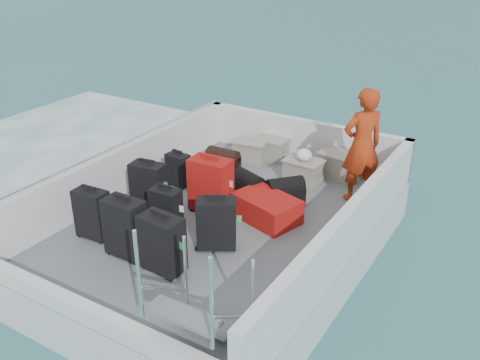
{
  "coord_description": "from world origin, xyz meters",
  "views": [
    {
      "loc": [
        3.46,
        -5.24,
        4.19
      ],
      "look_at": [
        -0.05,
        0.49,
        1.0
      ],
      "focal_mm": 40.0,
      "sensor_mm": 36.0,
      "label": 1
    }
  ],
  "objects_px": {
    "suitcase_0": "(93,215)",
    "suitcase_5": "(211,185)",
    "suitcase_3": "(125,228)",
    "suitcase_2": "(178,170)",
    "crate_3": "(341,166)",
    "suitcase_6": "(162,244)",
    "crate_1": "(271,149)",
    "suitcase_4": "(166,210)",
    "crate_2": "(303,172)",
    "passenger": "(362,146)",
    "crate_0": "(250,151)",
    "suitcase_8": "(267,208)",
    "suitcase_7": "(216,224)",
    "suitcase_1": "(149,187)"
  },
  "relations": [
    {
      "from": "suitcase_3",
      "to": "crate_2",
      "type": "relative_size",
      "value": 1.39
    },
    {
      "from": "suitcase_0",
      "to": "crate_3",
      "type": "distance_m",
      "value": 3.87
    },
    {
      "from": "suitcase_4",
      "to": "suitcase_5",
      "type": "xyz_separation_m",
      "value": [
        0.2,
        0.73,
        0.1
      ]
    },
    {
      "from": "suitcase_6",
      "to": "crate_0",
      "type": "bearing_deg",
      "value": 107.75
    },
    {
      "from": "suitcase_0",
      "to": "suitcase_5",
      "type": "xyz_separation_m",
      "value": [
        0.85,
        1.36,
        0.05
      ]
    },
    {
      "from": "suitcase_5",
      "to": "crate_0",
      "type": "bearing_deg",
      "value": 100.31
    },
    {
      "from": "suitcase_3",
      "to": "suitcase_5",
      "type": "xyz_separation_m",
      "value": [
        0.22,
        1.45,
        0.01
      ]
    },
    {
      "from": "crate_2",
      "to": "suitcase_4",
      "type": "bearing_deg",
      "value": -111.29
    },
    {
      "from": "suitcase_4",
      "to": "crate_0",
      "type": "relative_size",
      "value": 1.1
    },
    {
      "from": "suitcase_7",
      "to": "crate_2",
      "type": "distance_m",
      "value": 2.29
    },
    {
      "from": "crate_0",
      "to": "suitcase_8",
      "type": "bearing_deg",
      "value": -53.35
    },
    {
      "from": "suitcase_8",
      "to": "crate_0",
      "type": "relative_size",
      "value": 1.64
    },
    {
      "from": "suitcase_6",
      "to": "crate_1",
      "type": "xyz_separation_m",
      "value": [
        -0.53,
        3.54,
        -0.18
      ]
    },
    {
      "from": "suitcase_2",
      "to": "crate_3",
      "type": "distance_m",
      "value": 2.53
    },
    {
      "from": "suitcase_2",
      "to": "suitcase_7",
      "type": "height_order",
      "value": "suitcase_7"
    },
    {
      "from": "suitcase_3",
      "to": "crate_0",
      "type": "relative_size",
      "value": 1.42
    },
    {
      "from": "suitcase_2",
      "to": "crate_1",
      "type": "distance_m",
      "value": 1.81
    },
    {
      "from": "suitcase_2",
      "to": "crate_1",
      "type": "height_order",
      "value": "suitcase_2"
    },
    {
      "from": "crate_2",
      "to": "crate_3",
      "type": "bearing_deg",
      "value": 46.11
    },
    {
      "from": "suitcase_8",
      "to": "crate_1",
      "type": "height_order",
      "value": "suitcase_8"
    },
    {
      "from": "suitcase_7",
      "to": "passenger",
      "type": "bearing_deg",
      "value": 34.24
    },
    {
      "from": "crate_2",
      "to": "suitcase_8",
      "type": "bearing_deg",
      "value": -85.69
    },
    {
      "from": "crate_3",
      "to": "suitcase_4",
      "type": "bearing_deg",
      "value": -115.9
    },
    {
      "from": "crate_0",
      "to": "suitcase_0",
      "type": "bearing_deg",
      "value": -97.39
    },
    {
      "from": "suitcase_0",
      "to": "suitcase_5",
      "type": "distance_m",
      "value": 1.61
    },
    {
      "from": "crate_2",
      "to": "crate_1",
      "type": "bearing_deg",
      "value": 147.33
    },
    {
      "from": "suitcase_0",
      "to": "suitcase_8",
      "type": "relative_size",
      "value": 0.77
    },
    {
      "from": "suitcase_7",
      "to": "crate_1",
      "type": "distance_m",
      "value": 2.95
    },
    {
      "from": "suitcase_2",
      "to": "crate_3",
      "type": "height_order",
      "value": "suitcase_2"
    },
    {
      "from": "suitcase_2",
      "to": "crate_1",
      "type": "bearing_deg",
      "value": 71.89
    },
    {
      "from": "crate_0",
      "to": "suitcase_2",
      "type": "bearing_deg",
      "value": -106.92
    },
    {
      "from": "suitcase_8",
      "to": "passenger",
      "type": "bearing_deg",
      "value": -17.28
    },
    {
      "from": "suitcase_2",
      "to": "passenger",
      "type": "distance_m",
      "value": 2.72
    },
    {
      "from": "suitcase_7",
      "to": "crate_0",
      "type": "height_order",
      "value": "suitcase_7"
    },
    {
      "from": "suitcase_4",
      "to": "crate_1",
      "type": "distance_m",
      "value": 2.8
    },
    {
      "from": "suitcase_1",
      "to": "suitcase_7",
      "type": "height_order",
      "value": "suitcase_1"
    },
    {
      "from": "crate_2",
      "to": "passenger",
      "type": "xyz_separation_m",
      "value": [
        0.92,
        -0.13,
        0.67
      ]
    },
    {
      "from": "suitcase_0",
      "to": "suitcase_2",
      "type": "distance_m",
      "value": 1.76
    },
    {
      "from": "suitcase_3",
      "to": "suitcase_6",
      "type": "relative_size",
      "value": 1.07
    },
    {
      "from": "crate_0",
      "to": "crate_3",
      "type": "height_order",
      "value": "crate_3"
    },
    {
      "from": "crate_2",
      "to": "suitcase_2",
      "type": "bearing_deg",
      "value": -144.07
    },
    {
      "from": "suitcase_0",
      "to": "suitcase_5",
      "type": "bearing_deg",
      "value": 54.02
    },
    {
      "from": "crate_1",
      "to": "crate_2",
      "type": "height_order",
      "value": "crate_1"
    },
    {
      "from": "suitcase_1",
      "to": "suitcase_8",
      "type": "distance_m",
      "value": 1.64
    },
    {
      "from": "suitcase_0",
      "to": "suitcase_3",
      "type": "bearing_deg",
      "value": -11.88
    },
    {
      "from": "crate_0",
      "to": "suitcase_5",
      "type": "bearing_deg",
      "value": -76.33
    },
    {
      "from": "passenger",
      "to": "suitcase_5",
      "type": "bearing_deg",
      "value": -8.27
    },
    {
      "from": "suitcase_4",
      "to": "crate_2",
      "type": "bearing_deg",
      "value": 62.78
    },
    {
      "from": "suitcase_8",
      "to": "crate_0",
      "type": "xyz_separation_m",
      "value": [
        -1.22,
        1.64,
        -0.01
      ]
    },
    {
      "from": "suitcase_2",
      "to": "crate_0",
      "type": "xyz_separation_m",
      "value": [
        0.43,
        1.41,
        -0.1
      ]
    }
  ]
}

